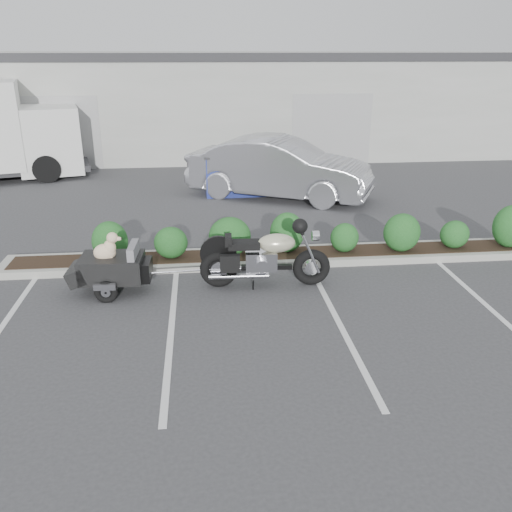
{
  "coord_description": "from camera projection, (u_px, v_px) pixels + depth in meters",
  "views": [
    {
      "loc": [
        -0.94,
        -8.27,
        4.17
      ],
      "look_at": [
        -0.03,
        0.56,
        0.75
      ],
      "focal_mm": 38.0,
      "sensor_mm": 36.0,
      "label": 1
    }
  ],
  "objects": [
    {
      "name": "motorcycle",
      "position": [
        265.0,
        258.0,
        9.95
      ],
      "size": [
        2.44,
        0.82,
        1.4
      ],
      "rotation": [
        0.0,
        0.0,
        -0.05
      ],
      "color": "black",
      "rests_on": "ground"
    },
    {
      "name": "pet_trailer",
      "position": [
        111.0,
        267.0,
        9.73
      ],
      "size": [
        1.94,
        1.08,
        1.16
      ],
      "rotation": [
        0.0,
        0.0,
        -0.05
      ],
      "color": "black",
      "rests_on": "ground"
    },
    {
      "name": "planter_kerb",
      "position": [
        297.0,
        256.0,
        11.37
      ],
      "size": [
        12.0,
        1.0,
        0.15
      ],
      "primitive_type": "cube",
      "color": "#9E9E93",
      "rests_on": "ground"
    },
    {
      "name": "ground",
      "position": [
        261.0,
        308.0,
        9.26
      ],
      "size": [
        90.0,
        90.0,
        0.0
      ],
      "primitive_type": "plane",
      "color": "#38383A",
      "rests_on": "ground"
    },
    {
      "name": "building",
      "position": [
        219.0,
        99.0,
        24.32
      ],
      "size": [
        26.0,
        10.0,
        4.0
      ],
      "primitive_type": "cube",
      "color": "#9EA099",
      "rests_on": "ground"
    },
    {
      "name": "sedan",
      "position": [
        280.0,
        168.0,
        15.83
      ],
      "size": [
        5.6,
        4.02,
        1.76
      ],
      "primitive_type": "imported",
      "rotation": [
        0.0,
        0.0,
        1.11
      ],
      "color": "silver",
      "rests_on": "ground"
    },
    {
      "name": "dumpster",
      "position": [
        235.0,
        173.0,
        16.39
      ],
      "size": [
        1.9,
        1.33,
        1.23
      ],
      "rotation": [
        0.0,
        0.0,
        0.03
      ],
      "color": "navy",
      "rests_on": "ground"
    }
  ]
}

